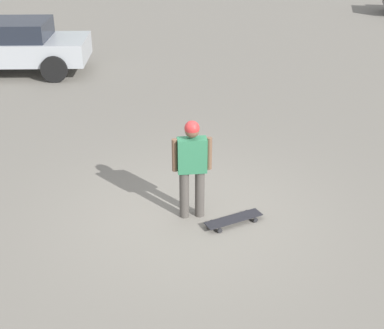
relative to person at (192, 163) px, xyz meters
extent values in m
plane|color=gray|center=(0.00, 0.00, -0.92)|extent=(220.00, 220.00, 0.00)
cylinder|color=#4C4742|center=(0.12, -0.02, -0.53)|extent=(0.15, 0.15, 0.78)
cylinder|color=#4C4742|center=(-0.12, 0.02, -0.53)|extent=(0.15, 0.15, 0.78)
cube|color=#2D724C|center=(0.00, 0.00, 0.13)|extent=(0.46, 0.27, 0.53)
cylinder|color=brown|center=(0.25, -0.04, 0.14)|extent=(0.08, 0.08, 0.51)
cylinder|color=brown|center=(-0.25, 0.04, 0.14)|extent=(0.08, 0.08, 0.51)
sphere|color=brown|center=(0.00, 0.00, 0.52)|extent=(0.21, 0.21, 0.21)
sphere|color=red|center=(0.00, 0.00, 0.56)|extent=(0.22, 0.22, 0.22)
cube|color=#232328|center=(-0.54, 0.39, -0.84)|extent=(0.94, 0.39, 0.01)
cylinder|color=#262628|center=(-0.26, 0.57, -0.88)|extent=(0.08, 0.04, 0.07)
cylinder|color=#262628|center=(-0.21, 0.33, -0.88)|extent=(0.08, 0.04, 0.07)
cylinder|color=#262628|center=(-0.87, 0.45, -0.88)|extent=(0.08, 0.04, 0.07)
cylinder|color=#262628|center=(-0.83, 0.21, -0.88)|extent=(0.08, 0.04, 0.07)
cube|color=#ADB2B7|center=(2.60, -8.60, -0.26)|extent=(4.34, 2.72, 0.61)
cube|color=#1E232D|center=(2.50, -8.58, 0.29)|extent=(2.15, 1.99, 0.49)
cylinder|color=black|center=(1.62, -7.43, -0.56)|extent=(0.73, 0.37, 0.71)
cylinder|color=black|center=(1.17, -9.13, -0.56)|extent=(0.73, 0.37, 0.71)
camera|label=1|loc=(1.99, 6.78, 3.54)|focal=50.00mm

